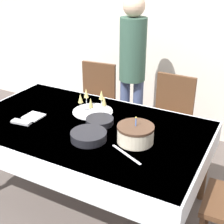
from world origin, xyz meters
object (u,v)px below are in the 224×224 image
at_px(dining_chair_far_left, 95,102).
at_px(birthday_cake, 135,134).
at_px(plate_stack_dessert, 100,121).
at_px(dining_chair_far_right, 170,119).
at_px(champagne_tray, 93,105).
at_px(plate_stack_main, 89,136).
at_px(person_standing, 133,61).

height_order(dining_chair_far_left, birthday_cake, birthday_cake).
xyz_separation_m(birthday_cake, plate_stack_dessert, (-0.37, 0.13, -0.04)).
distance_m(dining_chair_far_left, birthday_cake, 1.36).
xyz_separation_m(dining_chair_far_right, birthday_cake, (0.03, -0.95, 0.31)).
height_order(champagne_tray, plate_stack_main, champagne_tray).
height_order(dining_chair_far_left, person_standing, person_standing).
relative_size(dining_chair_far_right, plate_stack_main, 3.58).
relative_size(birthday_cake, person_standing, 0.16).
bearing_deg(champagne_tray, plate_stack_dessert, -44.71).
xyz_separation_m(plate_stack_main, plate_stack_dessert, (-0.06, 0.26, -0.01)).
bearing_deg(plate_stack_dessert, birthday_cake, -18.50).
height_order(champagne_tray, plate_stack_dessert, champagne_tray).
height_order(dining_chair_far_left, plate_stack_main, dining_chair_far_left).
bearing_deg(birthday_cake, champagne_tray, 151.81).
xyz_separation_m(champagne_tray, plate_stack_dessert, (0.17, -0.16, -0.05)).
relative_size(champagne_tray, plate_stack_dessert, 1.57).
bearing_deg(birthday_cake, dining_chair_far_right, 92.09).
bearing_deg(plate_stack_dessert, person_standing, 99.43).
distance_m(dining_chair_far_right, birthday_cake, 1.00).
bearing_deg(person_standing, champagne_tray, -90.21).
bearing_deg(champagne_tray, birthday_cake, -28.19).
bearing_deg(plate_stack_main, dining_chair_far_left, 118.87).
relative_size(dining_chair_far_left, plate_stack_main, 3.58).
distance_m(champagne_tray, plate_stack_dessert, 0.24).
distance_m(dining_chair_far_left, plate_stack_main, 1.27).
bearing_deg(plate_stack_main, person_standing, 100.01).
relative_size(dining_chair_far_right, plate_stack_dessert, 4.26).
bearing_deg(person_standing, plate_stack_main, -79.99).
xyz_separation_m(birthday_cake, plate_stack_main, (-0.32, -0.13, -0.03)).
height_order(dining_chair_far_right, birthday_cake, birthday_cake).
bearing_deg(person_standing, dining_chair_far_right, -16.99).
height_order(birthday_cake, plate_stack_dessert, birthday_cake).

